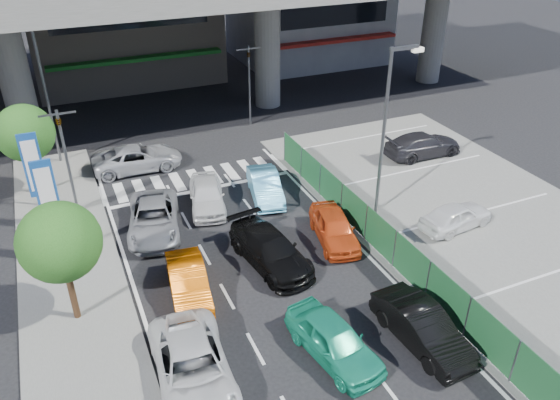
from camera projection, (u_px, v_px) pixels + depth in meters
name	position (u px, v px, depth m)	size (l,w,h in m)	color
ground	(298.00, 335.00, 19.24)	(120.00, 120.00, 0.00)	black
parking_lot	(499.00, 236.00, 24.63)	(12.00, 28.00, 0.06)	#60605E
sidewalk_left	(78.00, 317.00, 19.95)	(4.00, 30.00, 0.12)	#60605E
fence_run	(409.00, 263.00, 21.42)	(0.16, 22.00, 1.80)	#1B4F29
traffic_light_left	(62.00, 136.00, 24.63)	(1.60, 1.24, 5.20)	#595B60
traffic_light_right	(249.00, 66.00, 34.24)	(1.60, 1.24, 5.20)	#595B60
street_lamp_right	(388.00, 120.00, 24.10)	(1.65, 0.22, 8.00)	#595B60
street_lamp_left	(47.00, 81.00, 28.93)	(1.65, 0.22, 8.00)	#595B60
signboard_near	(48.00, 198.00, 21.54)	(0.80, 0.14, 4.70)	#595B60
signboard_far	(34.00, 168.00, 23.78)	(0.80, 0.14, 4.70)	#595B60
tree_near	(60.00, 242.00, 18.28)	(2.80, 2.80, 4.80)	#382314
tree_far	(25.00, 133.00, 26.33)	(2.80, 2.80, 4.80)	#382314
sedan_white_mid_left	(193.00, 368.00, 17.05)	(2.29, 4.97, 1.38)	silver
taxi_teal_mid	(334.00, 340.00, 18.09)	(1.62, 4.03, 1.37)	#1D9D79
hatch_black_mid_right	(422.00, 327.00, 18.60)	(1.46, 4.19, 1.38)	black
taxi_orange_left	(188.00, 283.00, 20.76)	(1.37, 3.93, 1.29)	#D05804
sedan_black_mid	(270.00, 250.00, 22.56)	(1.93, 4.76, 1.38)	black
taxi_orange_right	(334.00, 228.00, 24.06)	(1.58, 3.92, 1.34)	#CD4416
wagon_silver_front_left	(154.00, 218.00, 24.73)	(2.21, 4.80, 1.33)	#94959A
sedan_white_front_mid	(207.00, 195.00, 26.56)	(1.63, 4.05, 1.38)	silver
kei_truck_front_right	(265.00, 186.00, 27.41)	(1.39, 3.97, 1.31)	#5AB8E4
crossing_wagon_silver	(137.00, 158.00, 30.16)	(2.24, 4.87, 1.35)	#ADAEB4
parked_sedan_white	(456.00, 216.00, 24.89)	(1.47, 3.65, 1.24)	white
parked_sedan_dgrey	(423.00, 145.00, 31.59)	(1.90, 4.67, 1.36)	#28272C
traffic_cone	(378.00, 236.00, 23.87)	(0.39, 0.39, 0.76)	red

